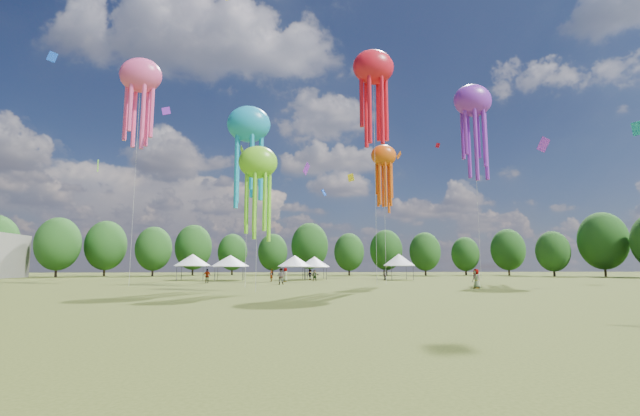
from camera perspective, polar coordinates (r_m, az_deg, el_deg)
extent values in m
plane|color=#384416|center=(15.79, 17.46, -14.74)|extent=(300.00, 300.00, 0.00)
imported|color=gray|center=(51.72, -5.14, -8.83)|extent=(1.04, 0.89, 1.87)
imported|color=gray|center=(61.96, -4.51, -8.62)|extent=(0.92, 1.09, 1.90)
imported|color=gray|center=(67.43, 8.33, -8.64)|extent=(0.65, 0.80, 1.52)
imported|color=gray|center=(69.75, -1.29, -8.65)|extent=(1.18, 0.99, 1.59)
imported|color=gray|center=(58.78, -14.46, -8.52)|extent=(1.06, 0.50, 1.77)
imported|color=gray|center=(64.33, -0.70, -8.73)|extent=(1.55, 0.69, 1.62)
imported|color=gray|center=(62.34, -6.36, -8.65)|extent=(0.58, 0.73, 1.75)
imported|color=gray|center=(44.83, 19.63, -8.63)|extent=(0.83, 1.04, 1.84)
cylinder|color=#47474C|center=(69.72, -18.11, -8.07)|extent=(0.08, 0.08, 2.09)
cylinder|color=#47474C|center=(73.52, -17.54, -8.05)|extent=(0.08, 0.08, 2.09)
cylinder|color=#47474C|center=(69.09, -14.93, -8.20)|extent=(0.08, 0.08, 2.09)
cylinder|color=#47474C|center=(72.93, -14.51, -8.17)|extent=(0.08, 0.08, 2.09)
cube|color=white|center=(71.28, -16.24, -7.25)|extent=(4.27, 4.27, 0.10)
cone|color=white|center=(71.29, -16.21, -6.48)|extent=(5.55, 5.55, 1.79)
cylinder|color=#47474C|center=(67.12, -13.49, -8.31)|extent=(0.08, 0.08, 2.00)
cylinder|color=#47474C|center=(71.16, -13.13, -8.27)|extent=(0.08, 0.08, 2.00)
cylinder|color=#47474C|center=(66.80, -10.00, -8.41)|extent=(0.08, 0.08, 2.00)
cylinder|color=#47474C|center=(70.85, -9.83, -8.36)|extent=(0.08, 0.08, 2.00)
cube|color=white|center=(68.94, -11.59, -7.47)|extent=(4.46, 4.46, 0.10)
cone|color=white|center=(68.95, -11.57, -6.71)|extent=(5.80, 5.80, 1.71)
cylinder|color=#47474C|center=(66.70, -4.81, -8.50)|extent=(0.08, 0.08, 1.99)
cylinder|color=#47474C|center=(70.34, -4.93, -8.45)|extent=(0.08, 0.08, 1.99)
cylinder|color=#47474C|center=(66.94, -1.65, -8.52)|extent=(0.08, 0.08, 1.99)
cylinder|color=#47474C|center=(70.57, -1.93, -8.47)|extent=(0.08, 0.08, 1.99)
cube|color=white|center=(68.61, -3.32, -7.62)|extent=(4.04, 4.04, 0.10)
cone|color=white|center=(68.61, -3.32, -6.87)|extent=(5.26, 5.26, 1.70)
cylinder|color=#47474C|center=(69.47, -2.02, -8.52)|extent=(0.08, 0.08, 1.92)
cylinder|color=#47474C|center=(72.93, -2.26, -8.47)|extent=(0.08, 0.08, 1.92)
cylinder|color=#47474C|center=(69.86, 0.85, -8.51)|extent=(0.08, 0.08, 1.92)
cylinder|color=#47474C|center=(73.30, 0.47, -8.47)|extent=(0.08, 0.08, 1.92)
cube|color=white|center=(71.36, -0.74, -7.68)|extent=(3.87, 3.87, 0.10)
cone|color=white|center=(71.37, -0.74, -6.98)|extent=(5.03, 5.03, 1.65)
cylinder|color=#47474C|center=(68.44, 9.29, -8.35)|extent=(0.08, 0.08, 2.13)
cylinder|color=#47474C|center=(71.72, 8.52, -8.32)|extent=(0.08, 0.08, 2.13)
cylinder|color=#47474C|center=(69.47, 12.02, -8.27)|extent=(0.08, 0.08, 2.13)
cylinder|color=#47474C|center=(72.70, 11.14, -8.25)|extent=(0.08, 0.08, 2.13)
cube|color=white|center=(70.55, 10.22, -7.39)|extent=(3.81, 3.81, 0.10)
cone|color=white|center=(70.56, 10.20, -6.61)|extent=(4.95, 4.95, 1.83)
ellipsoid|color=#1797C4|center=(47.25, -9.24, 10.69)|extent=(4.50, 3.15, 3.83)
cylinder|color=beige|center=(45.33, -9.47, 0.54)|extent=(0.03, 0.03, 16.81)
ellipsoid|color=red|center=(56.26, 6.93, 17.69)|extent=(5.01, 3.51, 4.26)
cylinder|color=beige|center=(52.06, 7.16, 4.61)|extent=(0.03, 0.03, 26.05)
ellipsoid|color=#D8530D|center=(54.92, 8.26, 6.76)|extent=(3.15, 2.21, 2.68)
cylinder|color=beige|center=(53.53, 8.42, -1.37)|extent=(0.03, 0.03, 15.61)
ellipsoid|color=#FF4B8F|center=(56.08, -22.23, 15.65)|extent=(4.66, 3.27, 3.97)
cylinder|color=beige|center=(52.66, -22.88, 3.70)|extent=(0.03, 0.03, 23.68)
ellipsoid|color=#78E025|center=(37.79, -8.05, 5.89)|extent=(3.29, 2.30, 2.80)
cylinder|color=beige|center=(36.91, -8.21, -2.31)|extent=(0.03, 0.03, 10.83)
ellipsoid|color=purple|center=(75.45, 19.20, 13.03)|extent=(6.08, 4.26, 5.17)
cylinder|color=beige|center=(71.82, 19.69, 2.46)|extent=(0.03, 0.03, 28.12)
cube|color=purple|center=(75.60, -1.78, 5.13)|extent=(1.39, 1.54, 2.20)
cube|color=red|center=(88.36, 15.03, 7.86)|extent=(0.86, 0.56, 1.11)
cube|color=yellow|center=(66.03, 4.03, 3.96)|extent=(0.98, 0.59, 1.32)
cube|color=#78E025|center=(84.14, -9.99, 7.12)|extent=(1.14, 1.92, 2.38)
cube|color=blue|center=(59.61, -31.41, 16.40)|extent=(1.11, 0.33, 1.31)
cube|color=#1797C4|center=(73.88, 6.88, 19.12)|extent=(0.86, 1.53, 1.73)
cube|color=purple|center=(83.82, 27.00, 7.36)|extent=(2.44, 1.12, 2.57)
cube|color=#D8530D|center=(88.22, 10.21, 6.76)|extent=(1.31, 1.07, 1.63)
cube|color=#78E025|center=(85.16, -26.86, 4.92)|extent=(0.55, 1.99, 2.39)
cube|color=blue|center=(72.00, 0.51, 2.02)|extent=(1.00, 0.80, 1.29)
cube|color=#1797C4|center=(61.14, 35.98, 8.38)|extent=(1.40, 1.04, 1.60)
cube|color=purple|center=(51.09, -19.34, 11.80)|extent=(1.10, 0.55, 1.19)
cube|color=red|center=(72.63, -6.94, 4.52)|extent=(0.83, 1.90, 2.21)
cylinder|color=#38281C|center=(101.08, -31.05, -6.75)|extent=(0.44, 0.44, 3.36)
ellipsoid|color=#204B19|center=(101.18, -30.86, -4.02)|extent=(8.40, 8.40, 10.51)
cylinder|color=#38281C|center=(105.52, -26.19, -7.03)|extent=(0.44, 0.44, 3.41)
ellipsoid|color=#204B19|center=(105.62, -26.04, -4.38)|extent=(8.53, 8.53, 10.66)
cylinder|color=#38281C|center=(102.23, -20.90, -7.42)|extent=(0.44, 0.44, 3.07)
ellipsoid|color=#204B19|center=(102.30, -20.78, -4.95)|extent=(7.66, 7.66, 9.58)
cylinder|color=#38281C|center=(108.99, -16.19, -7.50)|extent=(0.44, 0.44, 3.43)
ellipsoid|color=#204B19|center=(109.08, -16.10, -4.91)|extent=(8.58, 8.58, 10.73)
cylinder|color=#38281C|center=(113.57, -11.35, -7.77)|extent=(0.44, 0.44, 2.95)
ellipsoid|color=#204B19|center=(113.62, -11.29, -5.63)|extent=(7.37, 7.37, 9.21)
cylinder|color=#38281C|center=(109.37, -6.18, -7.89)|extent=(0.44, 0.44, 2.89)
ellipsoid|color=#204B19|center=(109.43, -6.15, -5.72)|extent=(7.23, 7.23, 9.04)
cylinder|color=#38281C|center=(114.34, -1.35, -7.68)|extent=(0.44, 0.44, 3.84)
ellipsoid|color=#204B19|center=(114.47, -1.34, -4.92)|extent=(9.60, 9.60, 11.99)
cylinder|color=#38281C|center=(104.58, 3.81, -7.95)|extent=(0.44, 0.44, 2.84)
ellipsoid|color=#204B19|center=(104.64, 3.79, -5.71)|extent=(7.11, 7.11, 8.89)
cylinder|color=#38281C|center=(109.33, 8.62, -7.78)|extent=(0.44, 0.44, 3.16)
ellipsoid|color=#204B19|center=(109.41, 8.57, -5.40)|extent=(7.91, 7.91, 9.88)
cylinder|color=#38281C|center=(106.26, 13.54, -7.74)|extent=(0.44, 0.44, 2.88)
ellipsoid|color=#204B19|center=(106.32, 13.47, -5.51)|extent=(7.21, 7.21, 9.01)
cylinder|color=#38281C|center=(112.27, 18.41, -7.61)|extent=(0.44, 0.44, 2.63)
ellipsoid|color=#204B19|center=(112.31, 18.33, -5.68)|extent=(6.57, 6.57, 8.22)
cylinder|color=#38281C|center=(113.34, 23.32, -7.25)|extent=(0.44, 0.44, 3.13)
ellipsoid|color=#204B19|center=(113.41, 23.20, -4.98)|extent=(7.81, 7.81, 9.77)
cylinder|color=#38281C|center=(104.96, 28.10, -7.11)|extent=(0.44, 0.44, 2.72)
ellipsoid|color=#204B19|center=(105.01, 27.97, -4.98)|extent=(6.80, 6.80, 8.50)
cylinder|color=#38281C|center=(108.32, 33.03, -6.48)|extent=(0.44, 0.44, 3.81)
ellipsoid|color=#204B19|center=(108.45, 32.82, -3.59)|extent=(9.52, 9.52, 11.90)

